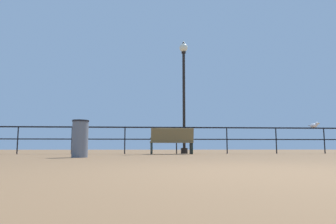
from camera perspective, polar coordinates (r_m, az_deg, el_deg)
ground_plane at (r=3.07m, az=17.96°, el=-10.95°), size 60.00×60.00×0.00m
pier_railing at (r=11.48m, az=1.62°, el=-4.18°), size 23.56×0.05×1.03m
bench_near_left at (r=10.74m, az=0.75°, el=-5.33°), size 1.56×0.70×0.92m
lamppost_center at (r=12.06m, az=3.03°, el=5.15°), size 0.34×0.34×4.55m
seagull_on_rail at (r=13.21m, az=26.09°, el=-2.26°), size 0.33×0.38×0.21m
trash_bin at (r=7.59m, az=-16.39°, el=-4.88°), size 0.40×0.40×0.90m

